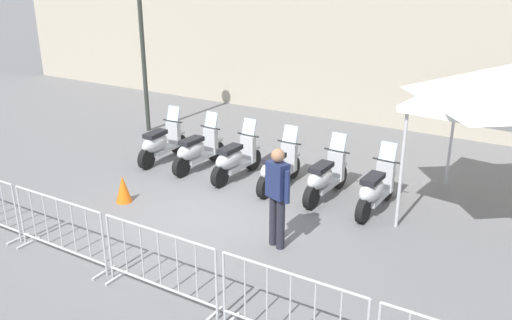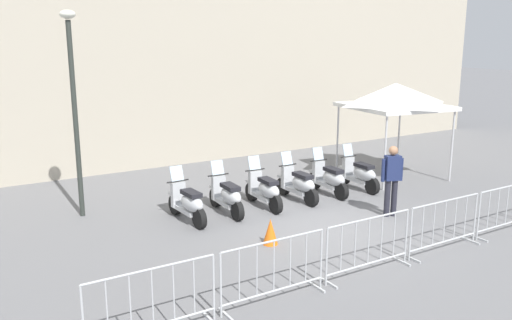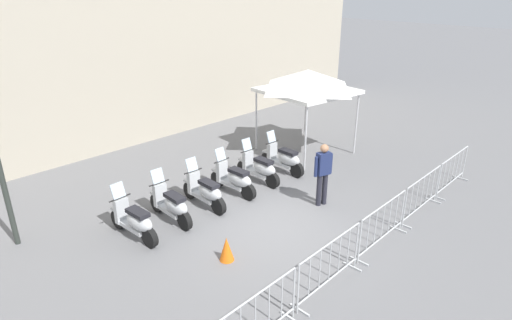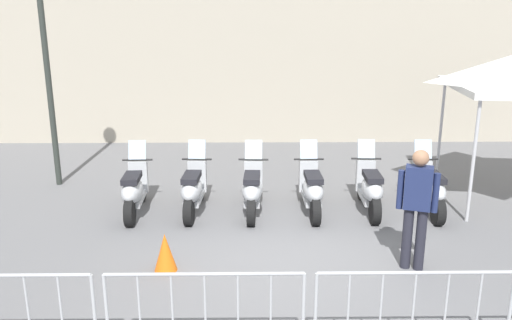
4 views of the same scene
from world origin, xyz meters
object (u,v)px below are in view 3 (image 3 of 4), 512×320
Objects in this scene: motorcycle_0 at (135,221)px; motorcycle_1 at (172,205)px; motorcycle_2 at (205,191)px; barrier_segment_4 at (422,195)px; barrier_segment_5 at (452,172)px; barrier_segment_3 at (382,225)px; canopy_tent at (308,81)px; traffic_cone at (227,249)px; motorcycle_5 at (284,159)px; officer_near_row_end at (323,171)px; barrier_segment_2 at (330,266)px; motorcycle_3 at (235,179)px; motorcycle_4 at (260,168)px.

motorcycle_0 is 1.00× the size of motorcycle_1.
motorcycle_2 reaches higher than barrier_segment_4.
barrier_segment_5 is at bearing -25.08° from motorcycle_1.
barrier_segment_3 is 6.39m from canopy_tent.
motorcycle_0 is at bearing -172.52° from motorcycle_2.
motorcycle_0 is 1.05m from motorcycle_1.
traffic_cone is (-3.04, 1.73, -0.25)m from barrier_segment_3.
motorcycle_5 is 1.00× the size of officer_near_row_end.
barrier_segment_3 is at bearing -103.37° from motorcycle_5.
officer_near_row_end is at bearing 7.90° from traffic_cone.
barrier_segment_2 is at bearing -123.27° from motorcycle_5.
motorcycle_0 is 0.88× the size of barrier_segment_3.
motorcycle_0 is 1.00× the size of motorcycle_5.
barrier_segment_5 is (3.01, -3.89, 0.07)m from motorcycle_5.
canopy_tent reaches higher than motorcycle_1.
canopy_tent reaches higher than barrier_segment_3.
motorcycle_0 and motorcycle_1 have the same top height.
barrier_segment_5 is (6.09, 0.81, 0.00)m from barrier_segment_2.
motorcycle_1 is 5.03m from barrier_segment_3.
motorcycle_2 is 5.56m from canopy_tent.
motorcycle_3 is 1.00× the size of officer_near_row_end.
traffic_cone is at bearing -60.22° from motorcycle_0.
motorcycle_1 reaches higher than traffic_cone.
barrier_segment_5 is at bearing 7.54° from barrier_segment_4.
motorcycle_5 is 4.55m from barrier_segment_3.
barrier_segment_2 is at bearing -172.46° from barrier_segment_4.
barrier_segment_5 is (7.22, -3.38, 0.07)m from motorcycle_1.
canopy_tent reaches higher than motorcycle_0.
motorcycle_1 is 6.55m from canopy_tent.
barrier_segment_4 is (2.03, 0.27, 0.00)m from barrier_segment_3.
barrier_segment_4 is 5.52m from canopy_tent.
canopy_tent is (2.89, 1.01, 2.06)m from motorcycle_4.
motorcycle_3 is 3.16m from traffic_cone.
barrier_segment_4 is 1.13× the size of officer_near_row_end.
motorcycle_2 is (1.06, 0.11, 0.00)m from motorcycle_1.
motorcycle_1 is at bearing 128.90° from barrier_segment_3.
motorcycle_5 is at bearing 56.73° from barrier_segment_2.
motorcycle_2 reaches higher than barrier_segment_2.
officer_near_row_end is at bearing -53.69° from motorcycle_3.
officer_near_row_end is (2.43, 2.47, 0.46)m from barrier_segment_2.
officer_near_row_end is at bearing -128.34° from canopy_tent.
motorcycle_4 is 0.59× the size of canopy_tent.
motorcycle_0 and motorcycle_4 have the same top height.
officer_near_row_end is at bearing -18.61° from motorcycle_0.
barrier_segment_5 is 0.67× the size of canopy_tent.
motorcycle_3 is 3.13× the size of traffic_cone.
motorcycle_2 is 3.14× the size of traffic_cone.
motorcycle_3 is at bearing 144.58° from barrier_segment_5.
motorcycle_1 is 0.89× the size of barrier_segment_3.
motorcycle_4 is 4.01m from traffic_cone.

